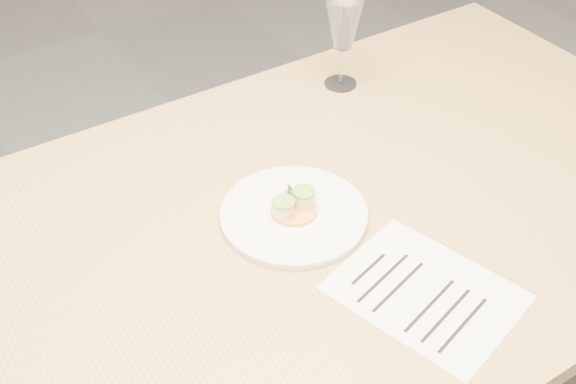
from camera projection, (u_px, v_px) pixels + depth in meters
dining_table at (172, 304)px, 1.29m from camera, size 2.40×1.00×0.75m
dinner_plate at (294, 213)px, 1.35m from camera, size 0.28×0.28×0.07m
recipe_sheet at (426, 292)px, 1.22m from camera, size 0.30×0.35×0.00m
wine_glass_2 at (344, 25)px, 1.62m from camera, size 0.09×0.09×0.22m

